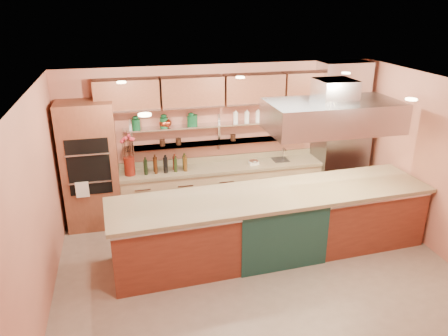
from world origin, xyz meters
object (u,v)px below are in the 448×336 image
object	(u,v)px
island	(272,223)
green_canister	(193,120)
refrigerator	(339,151)
flower_vase	(129,166)
copper_kettle	(166,123)
kitchen_scale	(254,162)

from	to	relation	value
island	green_canister	bearing A→B (deg)	114.13
refrigerator	green_canister	size ratio (longest dim) A/B	10.44
island	green_canister	distance (m)	2.44
flower_vase	green_canister	distance (m)	1.42
flower_vase	island	bearing A→B (deg)	-37.04
flower_vase	green_canister	bearing A→B (deg)	10.29
island	copper_kettle	distance (m)	2.66
kitchen_scale	copper_kettle	bearing A→B (deg)	174.54
flower_vase	refrigerator	bearing A→B (deg)	-0.14
kitchen_scale	copper_kettle	world-z (taller)	copper_kettle
copper_kettle	green_canister	xyz separation A→B (m)	(0.49, 0.00, 0.02)
island	flower_vase	xyz separation A→B (m)	(-2.15, 1.62, 0.57)
refrigerator	island	size ratio (longest dim) A/B	0.42
island	green_canister	xyz separation A→B (m)	(-0.94, 1.84, 1.29)
flower_vase	copper_kettle	world-z (taller)	copper_kettle
copper_kettle	island	bearing A→B (deg)	-52.12
kitchen_scale	copper_kettle	distance (m)	1.83
refrigerator	flower_vase	distance (m)	4.13
green_canister	copper_kettle	bearing A→B (deg)	180.00
copper_kettle	kitchen_scale	bearing A→B (deg)	-7.73
kitchen_scale	green_canister	bearing A→B (deg)	171.23
copper_kettle	flower_vase	bearing A→B (deg)	-162.97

